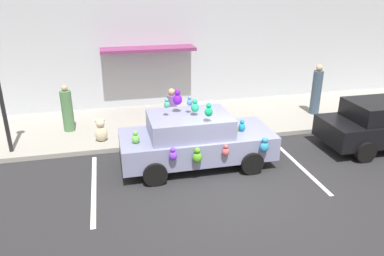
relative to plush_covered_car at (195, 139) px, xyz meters
name	(u,v)px	position (x,y,z in m)	size (l,w,h in m)	color
ground_plane	(234,191)	(0.62, -1.66, -0.80)	(60.00, 60.00, 0.00)	#262628
sidewalk	(190,121)	(0.62, 3.34, -0.73)	(24.00, 4.00, 0.15)	gray
storefront_building	(177,29)	(0.61, 5.49, 2.39)	(24.00, 1.25, 6.40)	#B2B7C1
parking_stripe_front	(297,164)	(2.93, -0.66, -0.80)	(0.12, 3.60, 0.01)	silver
parking_stripe_rear	(94,187)	(-2.88, -0.66, -0.80)	(0.12, 3.60, 0.01)	silver
plush_covered_car	(195,139)	(0.00, 0.00, 0.00)	(4.34, 2.13, 2.22)	#7C81A6
teddy_bear_on_sidewalk	(101,131)	(-2.63, 2.01, -0.30)	(0.41, 0.34, 0.78)	beige
pedestrian_near_shopfront	(316,91)	(5.48, 2.85, 0.24)	(0.37, 0.37, 1.92)	#3C4E63
pedestrian_walking_past	(172,115)	(-0.32, 1.85, 0.12)	(0.31, 0.31, 1.66)	#7D5BA6
pedestrian_by_lamp	(67,110)	(-3.71, 3.20, 0.09)	(0.38, 0.38, 1.62)	#4B774B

